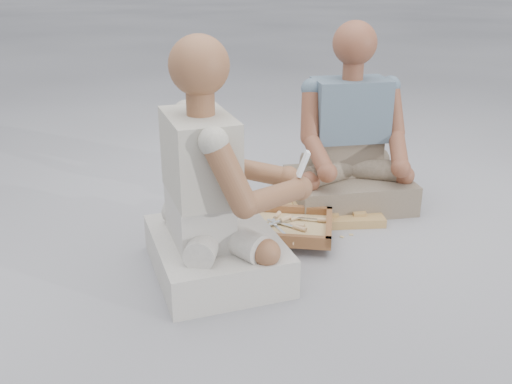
{
  "coord_description": "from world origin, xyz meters",
  "views": [
    {
      "loc": [
        -0.29,
        -2.28,
        1.26
      ],
      "look_at": [
        -0.11,
        0.1,
        0.3
      ],
      "focal_mm": 40.0,
      "sensor_mm": 36.0,
      "label": 1
    }
  ],
  "objects": [
    {
      "name": "wood_chip_6",
      "position": [
        0.02,
        0.3,
        0.0
      ],
      "size": [
        0.02,
        0.02,
        0.0
      ],
      "primitive_type": "cube",
      "rotation": [
        0.0,
        0.0,
        2.03
      ],
      "color": "tan",
      "rests_on": "ground"
    },
    {
      "name": "wood_chip_5",
      "position": [
        0.33,
        0.22,
        0.0
      ],
      "size": [
        0.02,
        0.02,
        0.0
      ],
      "primitive_type": "cube",
      "rotation": [
        0.0,
        0.0,
        2.31
      ],
      "color": "tan",
      "rests_on": "ground"
    },
    {
      "name": "carved_panel",
      "position": [
        0.24,
        0.52,
        0.02
      ],
      "size": [
        0.68,
        0.45,
        0.05
      ],
      "primitive_type": "cube",
      "rotation": [
        0.0,
        0.0,
        0.0
      ],
      "color": "olive",
      "rests_on": "ground"
    },
    {
      "name": "chisel_0",
      "position": [
        0.0,
        0.12,
        0.07
      ],
      "size": [
        0.16,
        0.18,
        0.02
      ],
      "rotation": [
        0.0,
        0.0,
        -0.84
      ],
      "color": "white",
      "rests_on": "tool_tray"
    },
    {
      "name": "chisel_4",
      "position": [
        0.04,
        0.27,
        0.08
      ],
      "size": [
        0.18,
        0.15,
        0.02
      ],
      "rotation": [
        0.0,
        0.0,
        0.67
      ],
      "color": "white",
      "rests_on": "tool_tray"
    },
    {
      "name": "chisel_6",
      "position": [
        0.09,
        0.19,
        0.08
      ],
      "size": [
        0.18,
        0.15,
        0.02
      ],
      "rotation": [
        0.0,
        0.0,
        -0.67
      ],
      "color": "white",
      "rests_on": "tool_tray"
    },
    {
      "name": "craftsman",
      "position": [
        -0.3,
        -0.07,
        0.35
      ],
      "size": [
        0.75,
        0.76,
        1.02
      ],
      "rotation": [
        0.0,
        0.0,
        -1.31
      ],
      "color": "#BAB5AC",
      "rests_on": "ground"
    },
    {
      "name": "companion",
      "position": [
        0.45,
        0.65,
        0.33
      ],
      "size": [
        0.69,
        0.57,
        0.99
      ],
      "rotation": [
        0.0,
        0.0,
        3.24
      ],
      "color": "#7B6A59",
      "rests_on": "ground"
    },
    {
      "name": "wood_chip_4",
      "position": [
        0.38,
        0.24,
        0.0
      ],
      "size": [
        0.02,
        0.02,
        0.0
      ],
      "primitive_type": "cube",
      "rotation": [
        0.0,
        0.0,
        3.04
      ],
      "color": "tan",
      "rests_on": "ground"
    },
    {
      "name": "wood_chip_7",
      "position": [
        0.14,
        0.27,
        0.0
      ],
      "size": [
        0.02,
        0.02,
        0.0
      ],
      "primitive_type": "cube",
      "rotation": [
        0.0,
        0.0,
        2.9
      ],
      "color": "tan",
      "rests_on": "ground"
    },
    {
      "name": "chisel_5",
      "position": [
        0.23,
        0.26,
        0.08
      ],
      "size": [
        0.22,
        0.08,
        0.02
      ],
      "rotation": [
        0.0,
        0.0,
        -0.3
      ],
      "color": "white",
      "rests_on": "tool_tray"
    },
    {
      "name": "wood_chip_1",
      "position": [
        0.17,
        0.33,
        0.0
      ],
      "size": [
        0.02,
        0.02,
        0.0
      ],
      "primitive_type": "cube",
      "rotation": [
        0.0,
        0.0,
        0.57
      ],
      "color": "tan",
      "rests_on": "ground"
    },
    {
      "name": "mobile_phone",
      "position": [
        0.08,
        -0.04,
        0.48
      ],
      "size": [
        0.05,
        0.05,
        0.11
      ],
      "rotation": [
        -0.35,
        0.0,
        -1.58
      ],
      "color": "white",
      "rests_on": "craftsman"
    },
    {
      "name": "wood_chip_2",
      "position": [
        0.07,
        -0.03,
        0.0
      ],
      "size": [
        0.02,
        0.02,
        0.0
      ],
      "primitive_type": "cube",
      "rotation": [
        0.0,
        0.0,
        0.97
      ],
      "color": "tan",
      "rests_on": "ground"
    },
    {
      "name": "wood_chip_0",
      "position": [
        0.32,
        0.34,
        0.0
      ],
      "size": [
        0.02,
        0.02,
        0.0
      ],
      "primitive_type": "cube",
      "rotation": [
        0.0,
        0.0,
        3.08
      ],
      "color": "tan",
      "rests_on": "ground"
    },
    {
      "name": "wood_chip_8",
      "position": [
        -0.16,
        0.45,
        0.0
      ],
      "size": [
        0.02,
        0.02,
        0.0
      ],
      "primitive_type": "cube",
      "rotation": [
        0.0,
        0.0,
        2.75
      ],
      "color": "tan",
      "rests_on": "ground"
    },
    {
      "name": "wood_chip_3",
      "position": [
        0.23,
        0.35,
        0.0
      ],
      "size": [
        0.02,
        0.02,
        0.0
      ],
      "primitive_type": "cube",
      "rotation": [
        0.0,
        0.0,
        2.53
      ],
      "color": "tan",
      "rests_on": "ground"
    },
    {
      "name": "chisel_7",
      "position": [
        0.01,
        0.33,
        0.07
      ],
      "size": [
        0.11,
        0.21,
        0.02
      ],
      "rotation": [
        0.0,
        0.0,
        1.14
      ],
      "color": "white",
      "rests_on": "tool_tray"
    },
    {
      "name": "chisel_3",
      "position": [
        0.09,
        0.23,
        0.07
      ],
      "size": [
        0.21,
        0.1,
        0.02
      ],
      "rotation": [
        0.0,
        0.0,
        -0.37
      ],
      "color": "white",
      "rests_on": "tool_tray"
    },
    {
      "name": "chisel_2",
      "position": [
        0.05,
        0.08,
        0.07
      ],
      "size": [
        0.09,
        0.21,
        0.02
      ],
      "rotation": [
        0.0,
        0.0,
        -1.24
      ],
      "color": "white",
      "rests_on": "tool_tray"
    },
    {
      "name": "wood_chip_9",
      "position": [
        -0.25,
        0.56,
        0.0
      ],
      "size": [
        0.02,
        0.02,
        0.0
      ],
      "primitive_type": "cube",
      "rotation": [
        0.0,
        0.0,
        3.03
      ],
      "color": "tan",
      "rests_on": "ground"
    },
    {
      "name": "tool_tray",
      "position": [
        0.04,
        0.22,
        0.07
      ],
      "size": [
        0.53,
        0.46,
        0.06
      ],
      "rotation": [
        0.0,
        0.0,
        -0.21
      ],
      "color": "brown",
      "rests_on": "carved_panel"
    },
    {
      "name": "ground",
      "position": [
        0.0,
        0.0,
        0.0
      ],
      "size": [
        60.0,
        60.0,
        0.0
      ],
      "primitive_type": "plane",
      "color": "#A4A3A9",
      "rests_on": "ground"
    },
    {
      "name": "chisel_1",
      "position": [
        0.09,
        0.29,
        0.07
      ],
      "size": [
        0.21,
        0.11,
        0.02
      ],
      "rotation": [
        0.0,
        0.0,
        0.45
      ],
      "color": "white",
      "rests_on": "tool_tray"
    }
  ]
}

